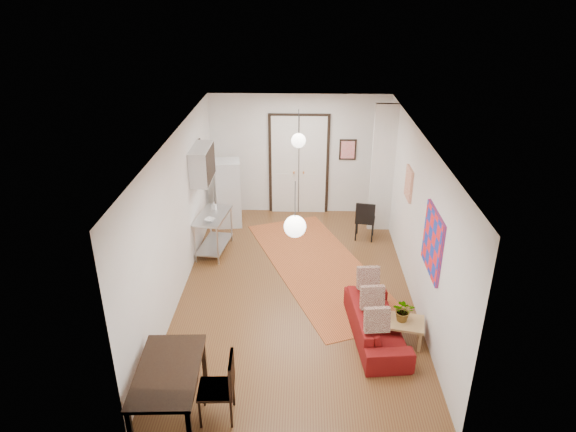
{
  "coord_description": "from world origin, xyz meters",
  "views": [
    {
      "loc": [
        0.09,
        -8.17,
        5.28
      ],
      "look_at": [
        -0.17,
        0.48,
        1.25
      ],
      "focal_mm": 32.0,
      "sensor_mm": 36.0,
      "label": 1
    }
  ],
  "objects_px": {
    "dining_chair_far": "(217,378)",
    "black_side_chair": "(365,215)",
    "sofa": "(377,323)",
    "kitchen_counter": "(213,228)",
    "coffee_table": "(396,323)",
    "dining_table": "(168,375)",
    "dining_chair_near": "(217,378)",
    "fridge": "(229,193)"
  },
  "relations": [
    {
      "from": "sofa",
      "to": "dining_table",
      "type": "relative_size",
      "value": 1.3
    },
    {
      "from": "dining_chair_near",
      "to": "kitchen_counter",
      "type": "bearing_deg",
      "value": -172.98
    },
    {
      "from": "sofa",
      "to": "coffee_table",
      "type": "relative_size",
      "value": 1.97
    },
    {
      "from": "kitchen_counter",
      "to": "black_side_chair",
      "type": "height_order",
      "value": "black_side_chair"
    },
    {
      "from": "fridge",
      "to": "black_side_chair",
      "type": "xyz_separation_m",
      "value": [
        3.09,
        -0.54,
        -0.25
      ]
    },
    {
      "from": "dining_chair_near",
      "to": "dining_chair_far",
      "type": "xyz_separation_m",
      "value": [
        0.0,
        0.0,
        0.0
      ]
    },
    {
      "from": "sofa",
      "to": "dining_chair_far",
      "type": "relative_size",
      "value": 1.94
    },
    {
      "from": "dining_table",
      "to": "sofa",
      "type": "bearing_deg",
      "value": 30.81
    },
    {
      "from": "dining_chair_far",
      "to": "kitchen_counter",
      "type": "bearing_deg",
      "value": -172.98
    },
    {
      "from": "kitchen_counter",
      "to": "dining_table",
      "type": "distance_m",
      "value": 4.5
    },
    {
      "from": "dining_table",
      "to": "fridge",
      "type": "bearing_deg",
      "value": 90.16
    },
    {
      "from": "dining_table",
      "to": "dining_chair_near",
      "type": "bearing_deg",
      "value": 9.09
    },
    {
      "from": "fridge",
      "to": "dining_table",
      "type": "relative_size",
      "value": 1.09
    },
    {
      "from": "fridge",
      "to": "dining_chair_far",
      "type": "bearing_deg",
      "value": -91.87
    },
    {
      "from": "sofa",
      "to": "kitchen_counter",
      "type": "xyz_separation_m",
      "value": [
        -3.06,
        2.77,
        0.27
      ]
    },
    {
      "from": "fridge",
      "to": "dining_chair_far",
      "type": "distance_m",
      "value": 5.78
    },
    {
      "from": "dining_table",
      "to": "dining_chair_far",
      "type": "bearing_deg",
      "value": 9.09
    },
    {
      "from": "dining_chair_near",
      "to": "black_side_chair",
      "type": "height_order",
      "value": "dining_chair_near"
    },
    {
      "from": "coffee_table",
      "to": "dining_chair_far",
      "type": "height_order",
      "value": "dining_chair_far"
    },
    {
      "from": "dining_table",
      "to": "dining_chair_far",
      "type": "xyz_separation_m",
      "value": [
        0.6,
        0.1,
        -0.13
      ]
    },
    {
      "from": "sofa",
      "to": "fridge",
      "type": "bearing_deg",
      "value": 29.29
    },
    {
      "from": "sofa",
      "to": "fridge",
      "type": "height_order",
      "value": "fridge"
    },
    {
      "from": "sofa",
      "to": "coffee_table",
      "type": "distance_m",
      "value": 0.31
    },
    {
      "from": "sofa",
      "to": "kitchen_counter",
      "type": "bearing_deg",
      "value": 41.78
    },
    {
      "from": "coffee_table",
      "to": "fridge",
      "type": "height_order",
      "value": "fridge"
    },
    {
      "from": "coffee_table",
      "to": "dining_table",
      "type": "height_order",
      "value": "dining_table"
    },
    {
      "from": "kitchen_counter",
      "to": "dining_chair_near",
      "type": "bearing_deg",
      "value": -72.16
    },
    {
      "from": "kitchen_counter",
      "to": "sofa",
      "type": "bearing_deg",
      "value": -34.25
    },
    {
      "from": "dining_table",
      "to": "dining_chair_near",
      "type": "xyz_separation_m",
      "value": [
        0.6,
        0.1,
        -0.13
      ]
    },
    {
      "from": "sofa",
      "to": "kitchen_counter",
      "type": "relative_size",
      "value": 1.58
    },
    {
      "from": "sofa",
      "to": "black_side_chair",
      "type": "distance_m",
      "value": 3.59
    },
    {
      "from": "sofa",
      "to": "black_side_chair",
      "type": "xyz_separation_m",
      "value": [
        0.18,
        3.57,
        0.26
      ]
    },
    {
      "from": "sofa",
      "to": "black_side_chair",
      "type": "bearing_deg",
      "value": -8.83
    },
    {
      "from": "dining_table",
      "to": "dining_chair_far",
      "type": "height_order",
      "value": "dining_chair_far"
    },
    {
      "from": "dining_table",
      "to": "black_side_chair",
      "type": "bearing_deg",
      "value": 59.91
    },
    {
      "from": "dining_chair_near",
      "to": "dining_chair_far",
      "type": "relative_size",
      "value": 1.0
    },
    {
      "from": "coffee_table",
      "to": "dining_table",
      "type": "distance_m",
      "value": 3.61
    },
    {
      "from": "dining_chair_far",
      "to": "black_side_chair",
      "type": "height_order",
      "value": "dining_chair_far"
    },
    {
      "from": "kitchen_counter",
      "to": "dining_chair_near",
      "type": "distance_m",
      "value": 4.47
    },
    {
      "from": "sofa",
      "to": "dining_chair_near",
      "type": "relative_size",
      "value": 1.94
    },
    {
      "from": "black_side_chair",
      "to": "dining_table",
      "type": "bearing_deg",
      "value": 70.62
    },
    {
      "from": "kitchen_counter",
      "to": "dining_table",
      "type": "height_order",
      "value": "kitchen_counter"
    }
  ]
}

